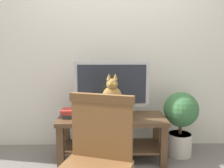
{
  "coord_description": "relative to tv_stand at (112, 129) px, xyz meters",
  "views": [
    {
      "loc": [
        -0.06,
        -2.04,
        1.27
      ],
      "look_at": [
        -0.01,
        0.58,
        0.87
      ],
      "focal_mm": 39.93,
      "sensor_mm": 36.0,
      "label": 1
    }
  ],
  "objects": [
    {
      "name": "media_box",
      "position": [
        -0.0,
        -0.09,
        0.18
      ],
      "size": [
        0.36,
        0.24,
        0.06
      ],
      "color": "#2D2D30",
      "rests_on": "tv_stand"
    },
    {
      "name": "tv_stand",
      "position": [
        0.0,
        0.0,
        0.0
      ],
      "size": [
        1.18,
        0.5,
        0.49
      ],
      "color": "#513823",
      "rests_on": "ground"
    },
    {
      "name": "book_stack",
      "position": [
        -0.44,
        -0.02,
        0.2
      ],
      "size": [
        0.23,
        0.19,
        0.09
      ],
      "color": "#2D2D33",
      "rests_on": "tv_stand"
    },
    {
      "name": "tv",
      "position": [
        0.0,
        0.09,
        0.48
      ],
      "size": [
        0.84,
        0.2,
        0.61
      ],
      "color": "#B7B7BC",
      "rests_on": "tv_stand"
    },
    {
      "name": "cat",
      "position": [
        0.0,
        -0.1,
        0.37
      ],
      "size": [
        0.24,
        0.29,
        0.44
      ],
      "color": "olive",
      "rests_on": "media_box"
    },
    {
      "name": "back_wall",
      "position": [
        0.01,
        0.48,
        1.05
      ],
      "size": [
        7.0,
        0.12,
        2.8
      ],
      "primitive_type": "cube",
      "color": "silver",
      "rests_on": "ground"
    },
    {
      "name": "wooden_chair",
      "position": [
        -0.13,
        -1.11,
        0.2
      ],
      "size": [
        0.58,
        0.58,
        0.95
      ],
      "color": "brown",
      "rests_on": "ground"
    },
    {
      "name": "potted_plant",
      "position": [
        0.79,
        0.09,
        0.1
      ],
      "size": [
        0.4,
        0.4,
        0.75
      ],
      "color": "beige",
      "rests_on": "ground"
    }
  ]
}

